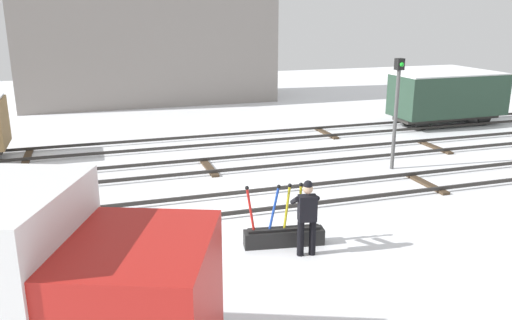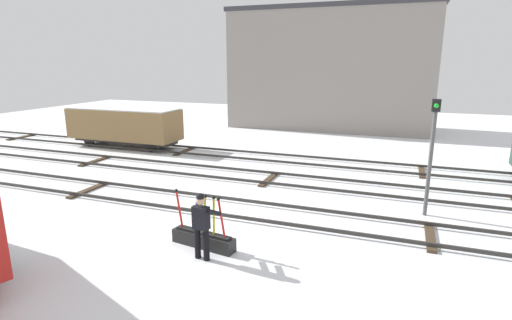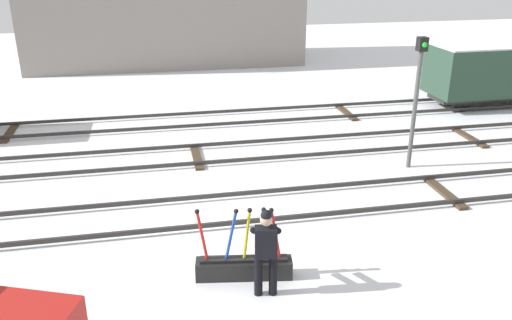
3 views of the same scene
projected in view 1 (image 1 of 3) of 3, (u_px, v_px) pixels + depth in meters
The scene contains 9 objects.
ground_plane at pixel (239, 206), 14.02m from camera, with size 60.00×60.00×0.00m, color white.
track_main_line at pixel (239, 202), 13.99m from camera, with size 44.00×1.94×0.18m.
track_siding_near at pixel (209, 166), 17.30m from camera, with size 44.00×1.94×0.18m.
track_siding_far at pixel (190, 142), 20.39m from camera, with size 44.00×1.94×0.18m.
switch_lever_frame at pixel (284, 234), 11.65m from camera, with size 1.83×0.63×1.45m.
rail_worker at pixel (307, 213), 11.02m from camera, with size 0.60×0.67×1.69m.
signal_post at pixel (397, 102), 16.72m from camera, with size 0.24×0.32×3.62m.
apartment_building at pixel (147, 27), 29.18m from camera, with size 14.08×5.20×8.32m.
freight_car_far_end at pixel (448, 96), 23.53m from camera, with size 5.15×2.12×2.36m.
Camera 1 is at (-3.59, -12.64, 5.08)m, focal length 36.66 mm.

